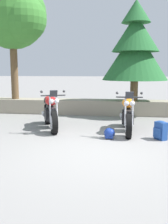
{
  "coord_description": "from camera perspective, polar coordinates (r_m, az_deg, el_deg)",
  "views": [
    {
      "loc": [
        0.46,
        -5.41,
        1.72
      ],
      "look_at": [
        -0.48,
        1.2,
        0.65
      ],
      "focal_mm": 42.94,
      "sensor_mm": 36.0,
      "label": 1
    }
  ],
  "objects": [
    {
      "name": "ground_plane",
      "position": [
        5.69,
        3.12,
        -8.49
      ],
      "size": [
        120.0,
        120.0,
        0.0
      ],
      "primitive_type": "plane",
      "color": "gray"
    },
    {
      "name": "stone_wall",
      "position": [
        10.32,
        5.45,
        1.02
      ],
      "size": [
        36.0,
        0.8,
        0.55
      ],
      "primitive_type": "cube",
      "color": "gray",
      "rests_on": "ground"
    },
    {
      "name": "motorcycle_red_near_left",
      "position": [
        7.85,
        -7.13,
        -0.02
      ],
      "size": [
        1.02,
        1.97,
        1.18
      ],
      "color": "black",
      "rests_on": "ground"
    },
    {
      "name": "motorcycle_orange_centre",
      "position": [
        7.45,
        9.3,
        -0.55
      ],
      "size": [
        0.67,
        2.06,
        1.18
      ],
      "color": "black",
      "rests_on": "ground"
    },
    {
      "name": "rider_backpack",
      "position": [
        6.86,
        16.02,
        -3.69
      ],
      "size": [
        0.34,
        0.35,
        0.47
      ],
      "color": "navy",
      "rests_on": "ground"
    },
    {
      "name": "rider_helmet",
      "position": [
        6.72,
        5.43,
        -4.55
      ],
      "size": [
        0.28,
        0.28,
        0.28
      ],
      "color": "navy",
      "rests_on": "ground"
    },
    {
      "name": "leafy_tree_mid_left",
      "position": [
        11.04,
        -14.6,
        19.22
      ],
      "size": [
        2.75,
        2.62,
        4.54
      ],
      "color": "brown",
      "rests_on": "stone_wall"
    },
    {
      "name": "pine_tree_mid_right",
      "position": [
        10.2,
        10.87,
        13.51
      ],
      "size": [
        2.4,
        2.4,
        3.64
      ],
      "color": "brown",
      "rests_on": "stone_wall"
    }
  ]
}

